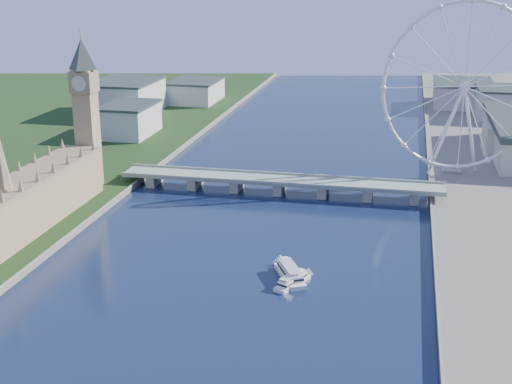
% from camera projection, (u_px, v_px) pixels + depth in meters
% --- Properties ---
extents(parliament_range, '(24.00, 200.00, 70.00)m').
position_uv_depth(parliament_range, '(5.00, 216.00, 386.09)').
color(parliament_range, tan).
rests_on(parliament_range, ground).
extents(big_ben, '(20.02, 20.02, 110.00)m').
position_uv_depth(big_ben, '(85.00, 94.00, 472.06)').
color(big_ben, tan).
rests_on(big_ben, ground).
extents(westminster_bridge, '(220.00, 22.00, 9.50)m').
position_uv_depth(westminster_bridge, '(280.00, 183.00, 485.33)').
color(westminster_bridge, gray).
rests_on(westminster_bridge, ground).
extents(london_eye, '(113.60, 39.12, 124.30)m').
position_uv_depth(london_eye, '(465.00, 87.00, 494.22)').
color(london_eye, silver).
rests_on(london_eye, ground).
extents(city_skyline, '(505.00, 280.00, 32.00)m').
position_uv_depth(city_skyline, '(364.00, 102.00, 716.64)').
color(city_skyline, beige).
rests_on(city_skyline, ground).
extents(tour_boat_near, '(22.07, 33.17, 7.28)m').
position_uv_depth(tour_boat_near, '(290.00, 278.00, 353.74)').
color(tour_boat_near, white).
rests_on(tour_boat_near, ground).
extents(tour_boat_far, '(17.27, 26.78, 5.81)m').
position_uv_depth(tour_boat_far, '(292.00, 285.00, 346.46)').
color(tour_boat_far, silver).
rests_on(tour_boat_far, ground).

